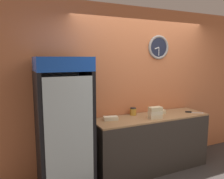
{
  "coord_description": "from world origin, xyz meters",
  "views": [
    {
      "loc": [
        -2.04,
        -2.07,
        1.86
      ],
      "look_at": [
        -0.72,
        0.84,
        1.4
      ],
      "focal_mm": 35.0,
      "sensor_mm": 36.0,
      "label": 1
    }
  ],
  "objects": [
    {
      "name": "sandwich_stack_top",
      "position": [
        -0.03,
        0.7,
        1.07
      ],
      "size": [
        0.21,
        0.12,
        0.06
      ],
      "color": "beige",
      "rests_on": "sandwich_stack_middle"
    },
    {
      "name": "sandwich_flat_right",
      "position": [
        0.22,
        0.93,
        0.95
      ],
      "size": [
        0.22,
        0.12,
        0.06
      ],
      "color": "beige",
      "rests_on": "prep_counter"
    },
    {
      "name": "beverage_cooler",
      "position": [
        -1.45,
        0.83,
        1.02
      ],
      "size": [
        0.7,
        0.65,
        1.88
      ],
      "color": "black",
      "rests_on": "ground_plane"
    },
    {
      "name": "prep_counter",
      "position": [
        0.0,
        0.83,
        0.46
      ],
      "size": [
        1.97,
        0.56,
        0.91
      ],
      "color": "#332D28",
      "rests_on": "ground_plane"
    },
    {
      "name": "chefs_knife",
      "position": [
        0.78,
        0.74,
        0.92
      ],
      "size": [
        0.27,
        0.2,
        0.02
      ],
      "color": "silver",
      "rests_on": "prep_counter"
    },
    {
      "name": "sandwich_stack_bottom",
      "position": [
        -0.03,
        0.7,
        0.95
      ],
      "size": [
        0.22,
        0.12,
        0.06
      ],
      "color": "beige",
      "rests_on": "prep_counter"
    },
    {
      "name": "wall_back",
      "position": [
        0.0,
        1.16,
        1.36
      ],
      "size": [
        5.2,
        0.1,
        2.7
      ],
      "color": "#D17547",
      "rests_on": "ground_plane"
    },
    {
      "name": "condiment_jar",
      "position": [
        -0.24,
        1.03,
        0.98
      ],
      "size": [
        0.11,
        0.11,
        0.13
      ],
      "color": "gold",
      "rests_on": "prep_counter"
    },
    {
      "name": "sandwich_stack_middle",
      "position": [
        -0.03,
        0.7,
        1.01
      ],
      "size": [
        0.22,
        0.13,
        0.06
      ],
      "color": "beige",
      "rests_on": "sandwich_stack_bottom"
    },
    {
      "name": "sandwich_flat_left",
      "position": [
        -0.7,
        0.91,
        0.94
      ],
      "size": [
        0.24,
        0.16,
        0.06
      ],
      "color": "beige",
      "rests_on": "prep_counter"
    }
  ]
}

